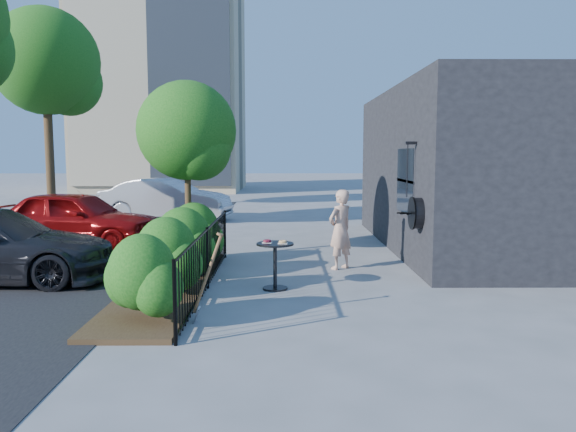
{
  "coord_description": "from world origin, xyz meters",
  "views": [
    {
      "loc": [
        -0.15,
        -9.8,
        2.38
      ],
      "look_at": [
        -0.06,
        0.88,
        1.2
      ],
      "focal_mm": 35.0,
      "sensor_mm": 36.0,
      "label": 1
    }
  ],
  "objects_px": {
    "street_tree_far": "(47,68)",
    "woman": "(340,229)",
    "shovel": "(205,282)",
    "cafe_table": "(275,257)",
    "car_silver": "(167,199)",
    "patio_tree": "(189,137)",
    "car_red": "(76,219)"
  },
  "relations": [
    {
      "from": "shovel",
      "to": "patio_tree",
      "type": "bearing_deg",
      "value": 101.6
    },
    {
      "from": "shovel",
      "to": "car_silver",
      "type": "xyz_separation_m",
      "value": [
        -3.12,
        12.42,
        0.18
      ]
    },
    {
      "from": "woman",
      "to": "shovel",
      "type": "height_order",
      "value": "woman"
    },
    {
      "from": "woman",
      "to": "car_silver",
      "type": "xyz_separation_m",
      "value": [
        -5.4,
        8.69,
        -0.07
      ]
    },
    {
      "from": "car_red",
      "to": "car_silver",
      "type": "relative_size",
      "value": 0.94
    },
    {
      "from": "shovel",
      "to": "car_red",
      "type": "relative_size",
      "value": 0.31
    },
    {
      "from": "patio_tree",
      "to": "car_red",
      "type": "distance_m",
      "value": 4.23
    },
    {
      "from": "car_red",
      "to": "woman",
      "type": "bearing_deg",
      "value": -103.92
    },
    {
      "from": "patio_tree",
      "to": "cafe_table",
      "type": "relative_size",
      "value": 4.47
    },
    {
      "from": "street_tree_far",
      "to": "patio_tree",
      "type": "bearing_deg",
      "value": -55.49
    },
    {
      "from": "street_tree_far",
      "to": "car_red",
      "type": "bearing_deg",
      "value": -64.68
    },
    {
      "from": "car_red",
      "to": "shovel",
      "type": "bearing_deg",
      "value": -137.49
    },
    {
      "from": "street_tree_far",
      "to": "woman",
      "type": "height_order",
      "value": "street_tree_far"
    },
    {
      "from": "cafe_table",
      "to": "shovel",
      "type": "bearing_deg",
      "value": -115.97
    },
    {
      "from": "patio_tree",
      "to": "street_tree_far",
      "type": "height_order",
      "value": "street_tree_far"
    },
    {
      "from": "street_tree_far",
      "to": "car_red",
      "type": "relative_size",
      "value": 1.92
    },
    {
      "from": "cafe_table",
      "to": "shovel",
      "type": "distance_m",
      "value": 2.18
    },
    {
      "from": "car_red",
      "to": "cafe_table",
      "type": "bearing_deg",
      "value": -121.95
    },
    {
      "from": "street_tree_far",
      "to": "shovel",
      "type": "bearing_deg",
      "value": -61.49
    },
    {
      "from": "shovel",
      "to": "cafe_table",
      "type": "bearing_deg",
      "value": 64.03
    },
    {
      "from": "street_tree_far",
      "to": "cafe_table",
      "type": "height_order",
      "value": "street_tree_far"
    },
    {
      "from": "street_tree_far",
      "to": "shovel",
      "type": "distance_m",
      "value": 18.96
    },
    {
      "from": "cafe_table",
      "to": "shovel",
      "type": "xyz_separation_m",
      "value": [
        -0.95,
        -1.96,
        0.01
      ]
    },
    {
      "from": "cafe_table",
      "to": "car_silver",
      "type": "height_order",
      "value": "car_silver"
    },
    {
      "from": "patio_tree",
      "to": "cafe_table",
      "type": "distance_m",
      "value": 4.07
    },
    {
      "from": "patio_tree",
      "to": "shovel",
      "type": "height_order",
      "value": "patio_tree"
    },
    {
      "from": "shovel",
      "to": "car_red",
      "type": "distance_m",
      "value": 7.82
    },
    {
      "from": "patio_tree",
      "to": "street_tree_far",
      "type": "relative_size",
      "value": 0.48
    },
    {
      "from": "patio_tree",
      "to": "woman",
      "type": "distance_m",
      "value": 3.94
    },
    {
      "from": "shovel",
      "to": "car_red",
      "type": "height_order",
      "value": "car_red"
    },
    {
      "from": "car_red",
      "to": "street_tree_far",
      "type": "bearing_deg",
      "value": 35.06
    },
    {
      "from": "shovel",
      "to": "car_red",
      "type": "xyz_separation_m",
      "value": [
        -4.23,
        6.58,
        0.16
      ]
    }
  ]
}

